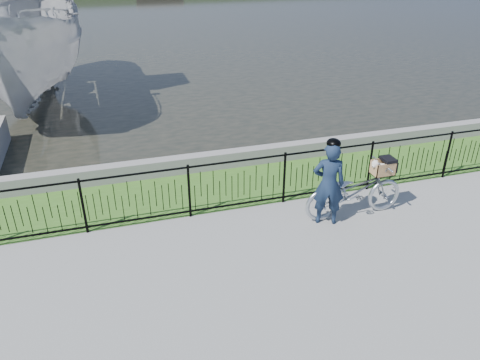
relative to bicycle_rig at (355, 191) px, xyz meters
name	(u,v)px	position (x,y,z in m)	size (l,w,h in m)	color
ground	(263,253)	(-2.15, -0.73, -0.55)	(120.00, 120.00, 0.00)	gray
grass_strip	(226,187)	(-2.15, 1.87, -0.55)	(60.00, 2.00, 0.01)	#3B6B21
water	(124,8)	(-2.15, 32.27, -0.55)	(120.00, 120.00, 0.00)	#28281F
quay_wall	(215,161)	(-2.15, 2.87, -0.35)	(60.00, 0.30, 0.40)	gray
fence	(238,184)	(-2.15, 0.87, 0.02)	(14.00, 0.06, 1.15)	black
bicycle_rig	(355,191)	(0.00, 0.00, 0.00)	(2.07, 0.72, 1.20)	#B1B7BE
cyclist	(329,183)	(-0.64, -0.09, 0.32)	(0.72, 0.59, 1.76)	#16243C
boat_near	(28,45)	(-6.62, 9.40, 1.38)	(3.88, 9.46, 5.40)	#B0B1B1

